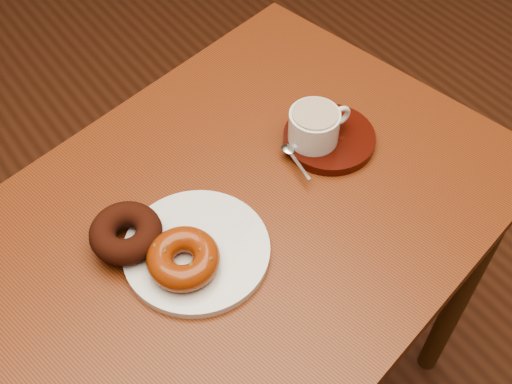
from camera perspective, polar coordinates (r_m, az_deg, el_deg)
cafe_table at (r=1.15m, az=-0.81°, el=-5.22°), size 0.99×0.82×0.83m
donut_plate at (r=0.98m, az=-5.31°, el=-5.19°), size 0.30×0.30×0.01m
donut_cinnamon at (r=0.98m, az=-11.49°, el=-3.58°), size 0.12×0.12×0.04m
donut_caramel at (r=0.94m, az=-6.48°, el=-5.90°), size 0.11×0.11×0.04m
saucer at (r=1.13m, az=6.52°, el=4.75°), size 0.18×0.18×0.02m
coffee_cup at (r=1.09m, az=5.25°, el=5.90°), size 0.11×0.09×0.06m
teaspoon at (r=1.09m, az=3.03°, el=3.55°), size 0.03×0.09×0.01m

